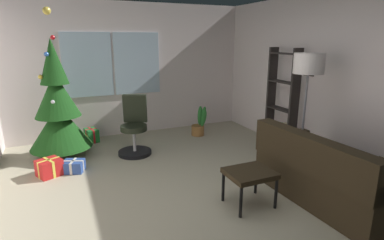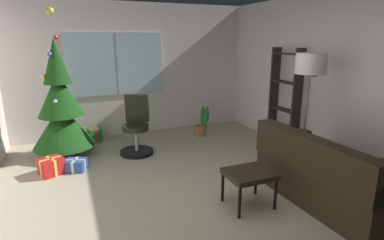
% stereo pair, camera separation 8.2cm
% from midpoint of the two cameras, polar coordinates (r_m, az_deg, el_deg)
% --- Properties ---
extents(ground_plane, '(4.74, 6.37, 0.10)m').
position_cam_midpoint_polar(ground_plane, '(3.76, 1.57, -16.32)').
color(ground_plane, '#A8A086').
extents(wall_back_with_windows, '(4.74, 0.12, 2.60)m').
position_cam_midpoint_polar(wall_back_with_windows, '(6.33, -10.59, 9.27)').
color(wall_back_with_windows, silver).
rests_on(wall_back_with_windows, ground_plane).
extents(wall_right_with_frames, '(0.12, 6.37, 2.60)m').
position_cam_midpoint_polar(wall_right_with_frames, '(4.78, 29.40, 5.85)').
color(wall_right_with_frames, silver).
rests_on(wall_right_with_frames, ground_plane).
extents(couch, '(1.54, 1.73, 0.85)m').
position_cam_midpoint_polar(couch, '(4.06, 26.73, -9.88)').
color(couch, black).
rests_on(couch, ground_plane).
extents(footstool, '(0.53, 0.45, 0.43)m').
position_cam_midpoint_polar(footstool, '(3.63, 11.31, -10.22)').
color(footstool, black).
rests_on(footstool, ground_plane).
extents(holiday_tree, '(0.98, 0.98, 2.37)m').
position_cam_midpoint_polar(holiday_tree, '(5.40, -22.95, 1.90)').
color(holiday_tree, '#4C331E').
rests_on(holiday_tree, ground_plane).
extents(gift_box_red, '(0.39, 0.38, 0.25)m').
position_cam_midpoint_polar(gift_box_red, '(4.87, -24.39, -7.92)').
color(gift_box_red, red).
rests_on(gift_box_red, ground_plane).
extents(gift_box_green, '(0.26, 0.34, 0.25)m').
position_cam_midpoint_polar(gift_box_green, '(6.15, -17.43, -2.62)').
color(gift_box_green, '#1E722D').
rests_on(gift_box_green, ground_plane).
extents(gift_box_gold, '(0.28, 0.24, 0.16)m').
position_cam_midpoint_polar(gift_box_gold, '(6.12, -17.59, -3.16)').
color(gift_box_gold, gold).
rests_on(gift_box_gold, ground_plane).
extents(gift_box_blue, '(0.36, 0.33, 0.17)m').
position_cam_midpoint_polar(gift_box_blue, '(4.88, -20.57, -7.93)').
color(gift_box_blue, '#2D4C99').
rests_on(gift_box_blue, ground_plane).
extents(office_chair, '(0.56, 0.58, 1.00)m').
position_cam_midpoint_polar(office_chair, '(5.25, -9.92, -2.03)').
color(office_chair, black).
rests_on(office_chair, ground_plane).
extents(bookshelf, '(0.18, 0.64, 1.77)m').
position_cam_midpoint_polar(bookshelf, '(5.50, 17.33, 2.56)').
color(bookshelf, black).
rests_on(bookshelf, ground_plane).
extents(floor_lamp, '(0.42, 0.42, 1.72)m').
position_cam_midpoint_polar(floor_lamp, '(4.52, 21.77, 8.65)').
color(floor_lamp, slate).
rests_on(floor_lamp, ground_plane).
extents(potted_plant, '(0.33, 0.31, 0.61)m').
position_cam_midpoint_polar(potted_plant, '(6.18, 2.31, -0.77)').
color(potted_plant, '#986534').
rests_on(potted_plant, ground_plane).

